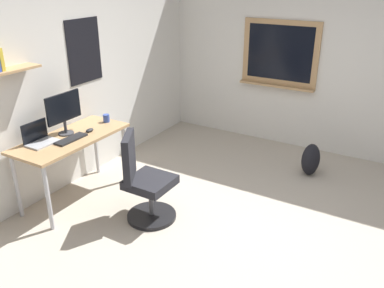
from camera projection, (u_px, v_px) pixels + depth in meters
name	position (u px, v px, depth m)	size (l,w,h in m)	color
ground_plane	(257.00, 236.00, 4.03)	(5.20, 5.20, 0.00)	#ADA393
wall_back	(65.00, 76.00, 4.65)	(5.00, 0.30, 2.60)	silver
wall_right	(331.00, 61.00, 5.46)	(0.22, 5.00, 2.60)	silver
desk	(72.00, 144.00, 4.45)	(1.30, 0.59, 0.76)	tan
office_chair	(144.00, 184.00, 4.16)	(0.55, 0.56, 0.95)	black
laptop	(39.00, 138.00, 4.23)	(0.31, 0.21, 0.23)	#ADAFB5
monitor_primary	(64.00, 111.00, 4.38)	(0.46, 0.17, 0.46)	#38383D
keyboard	(71.00, 139.00, 4.32)	(0.37, 0.13, 0.02)	black
computer_mouse	(90.00, 130.00, 4.54)	(0.10, 0.06, 0.03)	#262628
coffee_mug	(106.00, 118.00, 4.82)	(0.08, 0.08, 0.09)	#334CA5
backpack	(311.00, 159.00, 5.16)	(0.32, 0.22, 0.41)	black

